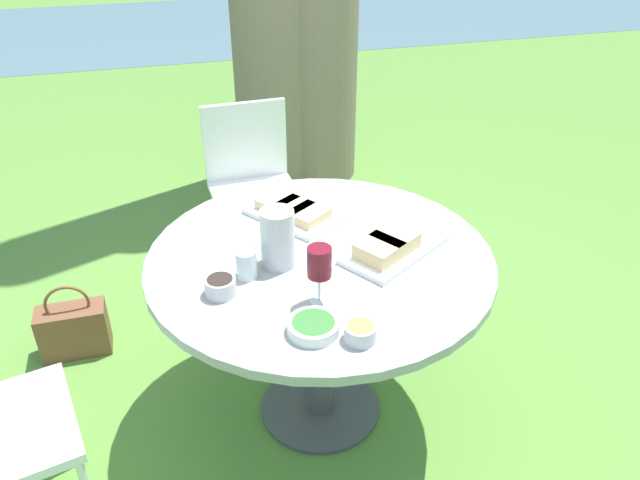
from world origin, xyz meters
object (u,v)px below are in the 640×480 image
object	(u,v)px
chair_near_left	(252,176)
wine_glass	(319,264)
water_pitcher	(278,238)
dining_table	(320,281)
handbag	(74,329)

from	to	relation	value
chair_near_left	wine_glass	world-z (taller)	wine_glass
water_pitcher	dining_table	bearing A→B (deg)	7.59
chair_near_left	water_pitcher	world-z (taller)	water_pitcher
wine_glass	dining_table	bearing A→B (deg)	74.09
wine_glass	handbag	distance (m)	1.50
water_pitcher	handbag	bearing A→B (deg)	141.57
dining_table	water_pitcher	xyz separation A→B (m)	(-0.15, -0.02, 0.22)
chair_near_left	water_pitcher	xyz separation A→B (m)	(-0.11, -1.20, 0.34)
chair_near_left	handbag	bearing A→B (deg)	-150.09
water_pitcher	handbag	xyz separation A→B (m)	(-0.83, 0.66, -0.74)
dining_table	handbag	size ratio (longest dim) A/B	3.34
water_pitcher	wine_glass	xyz separation A→B (m)	(0.08, -0.25, 0.04)
dining_table	handbag	world-z (taller)	dining_table
water_pitcher	chair_near_left	bearing A→B (deg)	84.94
dining_table	wine_glass	distance (m)	0.38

